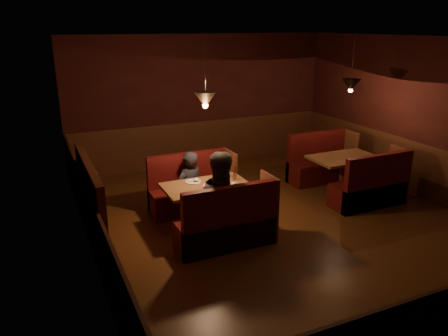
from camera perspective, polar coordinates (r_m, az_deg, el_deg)
name	(u,v)px	position (r m, az deg, el deg)	size (l,w,h in m)	color
room	(267,162)	(6.83, 5.64, 0.81)	(6.02, 7.02, 2.92)	#572D14
main_table	(207,195)	(6.86, -2.19, -3.49)	(1.33, 0.81, 0.93)	brown
main_bench_far	(192,192)	(7.60, -4.21, -3.17)	(1.46, 0.52, 1.00)	#360E0D
main_bench_near	(228,227)	(6.32, 0.57, -7.74)	(1.46, 0.52, 1.00)	#360E0D
second_table	(344,166)	(8.58, 15.35, 0.24)	(1.26, 0.81, 0.71)	brown
second_bench_far	(320,165)	(9.23, 12.45, 0.35)	(1.40, 0.52, 1.00)	#360E0D
second_bench_near	(372,189)	(8.14, 18.71, -2.64)	(1.40, 0.52, 1.00)	#360E0D
diner_a	(189,173)	(7.36, -4.55, -0.60)	(0.52, 0.34, 1.43)	black
diner_b	(224,188)	(6.23, 0.01, -2.57)	(0.85, 0.66, 1.75)	#3D3632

